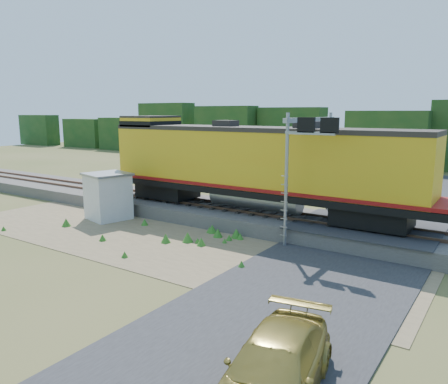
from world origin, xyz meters
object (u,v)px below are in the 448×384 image
Objects in this scene: car at (274,369)px; signal_gantry at (311,144)px; shed at (108,196)px; locomotive at (251,164)px.

signal_gantry is at bearing 99.64° from car.
shed is 0.45× the size of signal_gantry.
locomotive is 4.10× the size of car.
locomotive is 4.19m from signal_gantry.
locomotive reaches higher than car.
locomotive is 16.16m from car.
locomotive is 9.00m from shed.
shed is (-7.88, -3.80, -2.13)m from locomotive.
shed is at bearing -165.02° from signal_gantry.
shed reaches higher than car.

